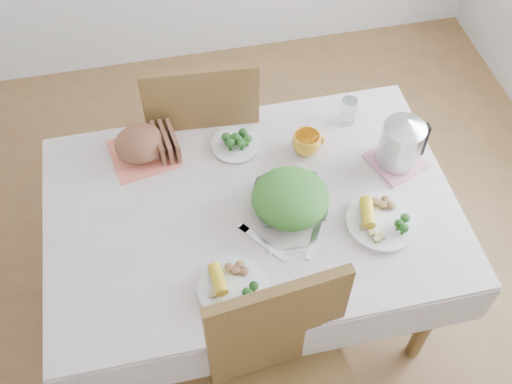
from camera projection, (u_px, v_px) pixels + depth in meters
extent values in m
plane|color=brown|center=(253.00, 301.00, 2.81)|extent=(3.60, 3.60, 0.00)
cube|color=brown|center=(252.00, 260.00, 2.51)|extent=(1.40, 0.90, 0.75)
cube|color=beige|center=(252.00, 208.00, 2.20)|extent=(1.50, 1.00, 0.01)
cube|color=brown|center=(204.00, 136.00, 2.81)|extent=(0.51, 0.51, 1.06)
imported|color=white|center=(290.00, 203.00, 2.17)|extent=(0.29, 0.29, 0.06)
cylinder|color=white|center=(233.00, 288.00, 1.98)|extent=(0.29, 0.29, 0.02)
cylinder|color=white|center=(382.00, 222.00, 2.14)|extent=(0.36, 0.36, 0.02)
cylinder|color=beige|center=(236.00, 145.00, 2.36)|extent=(0.25, 0.25, 0.02)
cube|color=#FD7A5D|center=(143.00, 154.00, 2.35)|extent=(0.28, 0.28, 0.00)
ellipsoid|color=brown|center=(140.00, 144.00, 2.30)|extent=(0.21, 0.20, 0.12)
imported|color=white|center=(152.00, 149.00, 2.34)|extent=(0.15, 0.15, 0.04)
imported|color=yellow|center=(306.00, 143.00, 2.32)|extent=(0.13, 0.13, 0.09)
cylinder|color=white|center=(348.00, 110.00, 2.40)|extent=(0.07, 0.07, 0.12)
cube|color=pink|center=(396.00, 161.00, 2.32)|extent=(0.24, 0.24, 0.02)
cylinder|color=#B2B5BA|center=(401.00, 141.00, 2.23)|extent=(0.21, 0.21, 0.22)
cube|color=silver|center=(263.00, 243.00, 2.10)|extent=(0.15, 0.19, 0.00)
cube|color=silver|center=(315.00, 237.00, 2.12)|extent=(0.12, 0.18, 0.00)
cube|color=silver|center=(297.00, 250.00, 2.08)|extent=(0.17, 0.03, 0.00)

